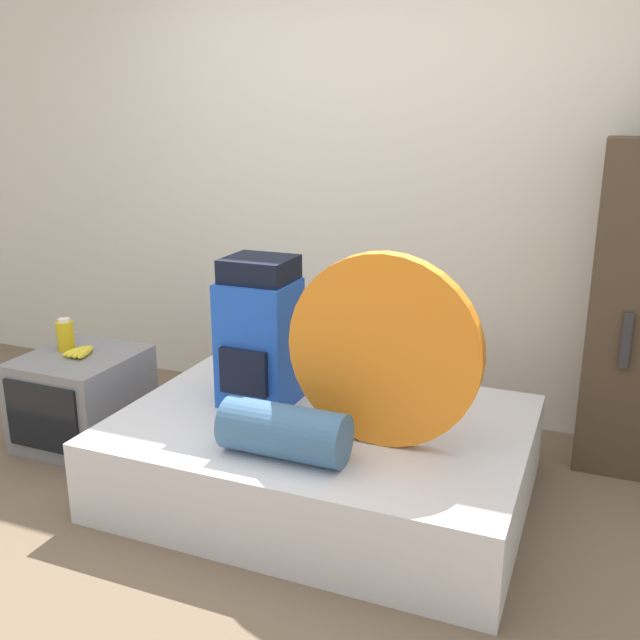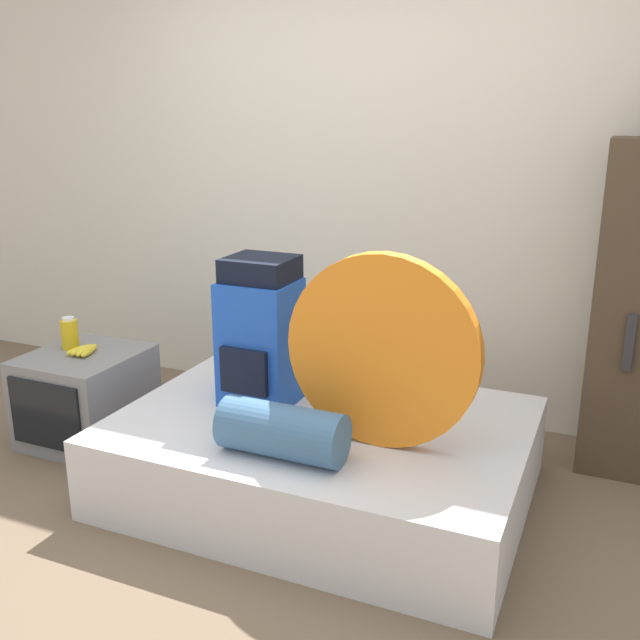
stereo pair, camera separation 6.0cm
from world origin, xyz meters
name	(u,v)px [view 2 (the right image)]	position (x,y,z in m)	size (l,w,h in m)	color
ground_plane	(210,550)	(0.00, 0.00, 0.00)	(16.00, 16.00, 0.00)	brown
wall_back	(363,180)	(0.00, 1.68, 1.30)	(8.00, 0.05, 2.60)	silver
bed	(323,456)	(0.23, 0.59, 0.18)	(1.77, 1.28, 0.37)	silver
backpack	(260,334)	(-0.11, 0.65, 0.70)	(0.32, 0.33, 0.68)	blue
tent_bag	(382,351)	(0.54, 0.46, 0.76)	(0.79, 0.07, 0.79)	orange
sleeping_roll	(282,431)	(0.23, 0.20, 0.47)	(0.50, 0.21, 0.21)	#3D668E
television	(86,397)	(-1.12, 0.60, 0.24)	(0.53, 0.59, 0.47)	gray
canister	(70,334)	(-1.23, 0.65, 0.55)	(0.09, 0.09, 0.17)	gold
banana_bunch	(86,350)	(-1.10, 0.62, 0.49)	(0.14, 0.18, 0.04)	yellow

